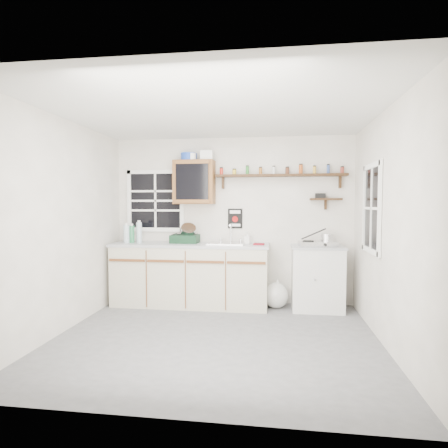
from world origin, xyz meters
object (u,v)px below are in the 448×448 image
object	(u,v)px
dish_rack	(186,236)
hotplate	(318,244)
right_cabinet	(317,278)
upper_cabinet	(194,182)
spice_shelf	(281,175)
main_cabinet	(190,274)

from	to	relation	value
dish_rack	hotplate	xyz separation A→B (m)	(1.91, -0.07, -0.07)
right_cabinet	upper_cabinet	world-z (taller)	upper_cabinet
spice_shelf	hotplate	bearing A→B (deg)	-21.78
right_cabinet	main_cabinet	bearing A→B (deg)	-179.21
spice_shelf	dish_rack	world-z (taller)	spice_shelf
upper_cabinet	hotplate	bearing A→B (deg)	-4.40
main_cabinet	right_cabinet	size ratio (longest dim) A/B	2.54
upper_cabinet	spice_shelf	distance (m)	1.28
upper_cabinet	spice_shelf	world-z (taller)	upper_cabinet
upper_cabinet	dish_rack	bearing A→B (deg)	-147.83
upper_cabinet	hotplate	xyz separation A→B (m)	(1.80, -0.14, -0.88)
spice_shelf	right_cabinet	bearing A→B (deg)	-19.77
main_cabinet	spice_shelf	size ratio (longest dim) A/B	1.21
upper_cabinet	hotplate	world-z (taller)	upper_cabinet
main_cabinet	hotplate	distance (m)	1.90
dish_rack	hotplate	bearing A→B (deg)	-1.03
main_cabinet	spice_shelf	xyz separation A→B (m)	(1.31, 0.21, 1.47)
main_cabinet	upper_cabinet	distance (m)	1.37
main_cabinet	right_cabinet	bearing A→B (deg)	0.79
main_cabinet	right_cabinet	xyz separation A→B (m)	(1.83, 0.03, -0.01)
right_cabinet	spice_shelf	distance (m)	1.57
dish_rack	right_cabinet	bearing A→B (deg)	-0.43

